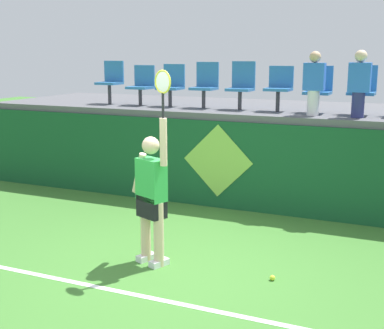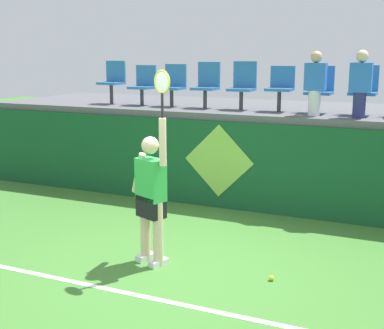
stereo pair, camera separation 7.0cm
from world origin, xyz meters
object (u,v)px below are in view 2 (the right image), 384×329
Objects in this scene: tennis_ball at (271,278)px; stadium_chair_7 at (364,88)px; spectator_0 at (315,82)px; spectator_1 at (361,83)px; stadium_chair_2 at (173,84)px; stadium_chair_3 at (207,83)px; stadium_chair_4 at (243,84)px; tennis_player at (151,193)px; stadium_chair_5 at (281,86)px; stadium_chair_1 at (144,84)px; stadium_chair_6 at (320,88)px; stadium_chair_0 at (113,80)px.

stadium_chair_7 is at bearing 81.62° from tennis_ball.
spectator_1 reaches higher than spectator_0.
stadium_chair_7 is (3.52, 0.00, 0.01)m from stadium_chair_2.
stadium_chair_2 is at bearing -179.74° from stadium_chair_3.
stadium_chair_2 is 3.55m from spectator_1.
stadium_chair_4 is 1.06× the size of stadium_chair_7.
stadium_chair_3 is at bearing 0.26° from stadium_chair_2.
stadium_chair_2 is 0.77× the size of spectator_0.
tennis_player reaches higher than stadium_chair_5.
stadium_chair_2 is 2.11m from stadium_chair_5.
stadium_chair_3 is 0.80× the size of spectator_1.
stadium_chair_3 is 1.04× the size of stadium_chair_7.
spectator_0 reaches higher than stadium_chair_2.
stadium_chair_7 is at bearing -0.06° from stadium_chair_3.
stadium_chair_3 is at bearing 179.62° from stadium_chair_5.
stadium_chair_2 reaches higher than tennis_ball.
stadium_chair_1 is at bearing -179.97° from stadium_chair_7.
stadium_chair_3 is at bearing 123.55° from tennis_ball.
stadium_chair_7 is at bearing 0.26° from stadium_chair_5.
stadium_chair_4 is 1.10× the size of stadium_chair_5.
stadium_chair_6 is 0.86m from spectator_1.
stadium_chair_3 is (-2.31, 3.48, 2.07)m from tennis_ball.
stadium_chair_4 is 0.81× the size of spectator_1.
stadium_chair_1 is at bearing -179.77° from stadium_chair_3.
stadium_chair_4 reaches higher than stadium_chair_0.
spectator_1 is (-0.00, -0.44, 0.11)m from stadium_chair_7.
stadium_chair_6 is at bearing 180.00° from stadium_chair_7.
stadium_chair_2 is at bearing 172.82° from spectator_1.
stadium_chair_4 is 2.16m from spectator_1.
tennis_ball is 0.08× the size of stadium_chair_7.
spectator_0 is (4.16, -0.40, 0.06)m from stadium_chair_0.
stadium_chair_3 is at bearing 0.23° from stadium_chair_1.
spectator_0 is (3.45, -0.40, 0.12)m from stadium_chair_1.
stadium_chair_0 is at bearing 179.94° from stadium_chair_5.
tennis_ball is at bearing -86.57° from stadium_chair_6.
stadium_chair_5 is at bearing -0.08° from stadium_chair_1.
tennis_ball is 0.08× the size of stadium_chair_3.
spectator_0 is at bearing 66.94° from tennis_player.
tennis_player is at bearing -110.69° from stadium_chair_6.
tennis_ball is at bearing -56.45° from stadium_chair_3.
tennis_player is at bearing -68.03° from stadium_chair_2.
stadium_chair_6 is (0.69, 0.01, -0.02)m from stadium_chair_5.
spectator_0 reaches higher than stadium_chair_0.
stadium_chair_0 reaches higher than stadium_chair_7.
stadium_chair_0 is 1.08× the size of stadium_chair_5.
stadium_chair_4 is at bearing 0.13° from stadium_chair_3.
spectator_0 reaches higher than tennis_player.
stadium_chair_3 is 2.82m from stadium_chair_7.
stadium_chair_0 reaches higher than stadium_chair_5.
stadium_chair_2 is at bearing 130.83° from tennis_ball.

